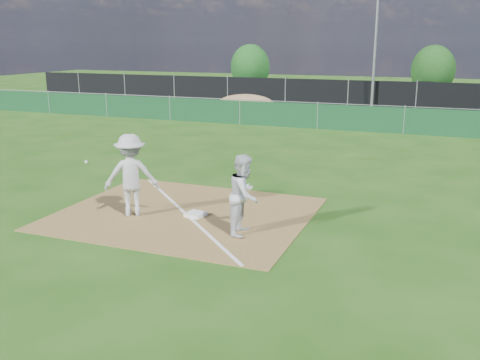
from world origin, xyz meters
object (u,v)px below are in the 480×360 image
(light_pole, at_px, (375,43))
(runner, at_px, (244,195))
(car_right, at_px, (433,93))
(tree_mid, at_px, (433,70))
(car_mid, at_px, (325,90))
(play_at_first, at_px, (131,175))
(car_left, at_px, (287,89))
(first_base, at_px, (195,214))
(tree_left, at_px, (250,67))

(light_pole, xyz_separation_m, runner, (0.36, -22.46, -3.11))
(car_right, distance_m, tree_mid, 5.61)
(car_right, height_order, tree_mid, tree_mid)
(light_pole, relative_size, car_mid, 1.87)
(play_at_first, height_order, car_left, play_at_first)
(first_base, height_order, play_at_first, play_at_first)
(runner, distance_m, car_left, 28.66)
(first_base, height_order, runner, runner)
(play_at_first, xyz_separation_m, car_mid, (-1.33, 27.25, -0.30))
(car_right, bearing_deg, car_mid, 80.57)
(car_left, bearing_deg, car_right, -90.65)
(car_right, distance_m, tree_left, 15.44)
(first_base, xyz_separation_m, car_mid, (-2.80, 26.79, 0.65))
(tree_left, bearing_deg, play_at_first, -74.66)
(first_base, height_order, tree_mid, tree_mid)
(light_pole, relative_size, car_right, 1.57)
(tree_left, bearing_deg, car_left, -44.86)
(car_right, bearing_deg, car_left, 78.02)
(light_pole, height_order, car_right, light_pole)
(play_at_first, xyz_separation_m, tree_mid, (5.59, 33.06, 0.96))
(tree_mid, bearing_deg, play_at_first, -99.60)
(play_at_first, bearing_deg, runner, -3.56)
(play_at_first, xyz_separation_m, car_left, (-4.23, 27.56, -0.34))
(tree_mid, bearing_deg, tree_left, -176.21)
(play_at_first, height_order, tree_mid, tree_mid)
(light_pole, bearing_deg, play_at_first, -96.70)
(car_mid, bearing_deg, tree_left, 74.80)
(car_left, relative_size, tree_left, 1.01)
(runner, height_order, tree_left, tree_left)
(light_pole, relative_size, first_base, 19.11)
(light_pole, height_order, car_left, light_pole)
(first_base, distance_m, tree_mid, 32.92)
(first_base, relative_size, car_right, 0.08)
(car_left, bearing_deg, light_pole, -128.54)
(runner, height_order, tree_mid, tree_mid)
(car_left, distance_m, tree_mid, 11.34)
(first_base, relative_size, tree_left, 0.11)
(car_mid, distance_m, tree_left, 9.00)
(car_mid, relative_size, tree_left, 1.11)
(first_base, relative_size, car_mid, 0.10)
(play_at_first, distance_m, car_left, 27.88)
(light_pole, relative_size, car_left, 2.05)
(light_pole, bearing_deg, car_left, 142.34)
(car_right, height_order, tree_left, tree_left)
(tree_left, distance_m, tree_mid, 14.43)
(light_pole, distance_m, first_base, 22.20)
(tree_mid, bearing_deg, runner, -94.51)
(car_mid, xyz_separation_m, tree_mid, (6.93, 5.81, 1.26))
(car_left, xyz_separation_m, tree_left, (-4.57, 4.55, 1.31))
(light_pole, height_order, play_at_first, light_pole)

